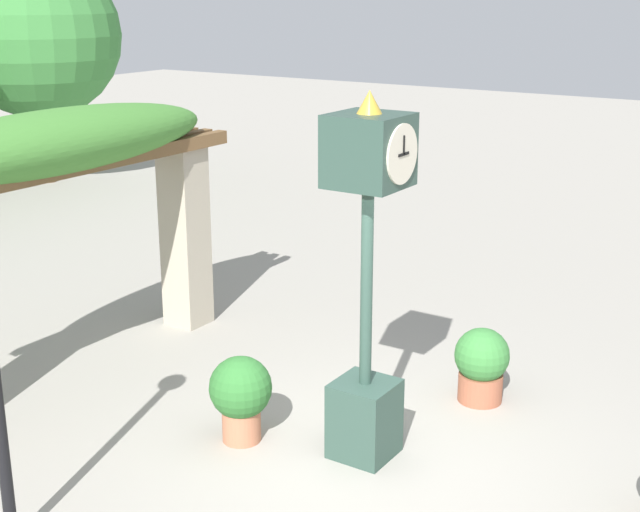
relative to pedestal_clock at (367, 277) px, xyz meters
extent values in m
plane|color=gray|center=(-0.26, -0.04, -1.78)|extent=(60.00, 60.00, 0.00)
cube|color=#2D473D|center=(0.00, 0.00, -1.41)|extent=(0.55, 0.55, 0.74)
cylinder|color=#2D473D|center=(0.00, 0.00, -0.13)|extent=(0.11, 0.11, 1.82)
cylinder|color=gold|center=(0.00, 0.00, 0.81)|extent=(0.18, 0.18, 0.04)
cube|color=#2D473D|center=(0.00, 0.00, 1.14)|extent=(0.63, 0.63, 0.63)
cylinder|color=beige|center=(0.00, -0.33, 1.14)|extent=(0.52, 0.02, 0.52)
cylinder|color=beige|center=(0.00, 0.33, 1.14)|extent=(0.52, 0.02, 0.52)
cube|color=black|center=(0.00, -0.34, 1.14)|extent=(0.18, 0.01, 0.02)
cube|color=black|center=(0.00, -0.34, 1.22)|extent=(0.02, 0.01, 0.16)
cone|color=gold|center=(0.00, 0.00, 1.56)|extent=(0.22, 0.22, 0.20)
cube|color=#A89E89|center=(1.73, 3.70, -0.60)|extent=(0.47, 0.47, 2.35)
cube|color=brown|center=(-0.26, 3.46, 0.65)|extent=(5.05, 0.13, 0.16)
cube|color=brown|center=(-0.26, 3.70, 0.65)|extent=(5.05, 0.13, 0.16)
cube|color=brown|center=(-0.26, 3.94, 0.65)|extent=(5.05, 0.13, 0.16)
ellipsoid|color=#427F33|center=(-0.26, 3.70, 0.90)|extent=(4.48, 1.07, 0.70)
cylinder|color=#9E563D|center=(1.67, -0.46, -1.63)|extent=(0.47, 0.47, 0.30)
sphere|color=#387A38|center=(1.67, -0.46, -1.26)|extent=(0.59, 0.59, 0.59)
cylinder|color=#B26B4C|center=(-0.42, 1.15, -1.61)|extent=(0.38, 0.38, 0.33)
sphere|color=#2D6B2D|center=(-0.42, 1.15, -1.22)|extent=(0.62, 0.62, 0.62)
cylinder|color=brown|center=(6.77, 12.28, -0.79)|extent=(0.28, 0.28, 1.99)
sphere|color=#387A38|center=(6.77, 12.28, 1.48)|extent=(3.62, 3.62, 3.62)
camera|label=1|loc=(-6.58, -3.78, 2.49)|focal=50.00mm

